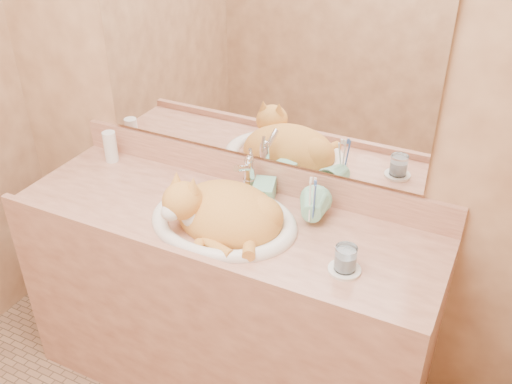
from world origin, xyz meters
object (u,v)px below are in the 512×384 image
at_px(sink_basin, 223,204).
at_px(cat, 222,211).
at_px(toothbrush_cup, 311,216).
at_px(water_glass, 346,258).
at_px(vanity_counter, 225,306).
at_px(soap_dispenser, 261,189).

xyz_separation_m(sink_basin, cat, (0.00, -0.02, -0.02)).
height_order(sink_basin, cat, cat).
xyz_separation_m(sink_basin, toothbrush_cup, (0.29, 0.11, -0.03)).
relative_size(sink_basin, toothbrush_cup, 4.46).
bearing_deg(water_glass, vanity_counter, 170.57).
bearing_deg(vanity_counter, cat, -59.55).
bearing_deg(toothbrush_cup, soap_dispenser, 170.65).
bearing_deg(water_glass, sink_basin, 172.57).
bearing_deg(toothbrush_cup, water_glass, -42.67).
height_order(cat, water_glass, cat).
bearing_deg(soap_dispenser, sink_basin, -136.79).
xyz_separation_m(cat, soap_dispenser, (0.08, 0.16, 0.02)).
xyz_separation_m(vanity_counter, water_glass, (0.49, -0.08, 0.48)).
xyz_separation_m(sink_basin, soap_dispenser, (0.08, 0.14, 0.00)).
bearing_deg(soap_dispenser, vanity_counter, -146.32).
distance_m(toothbrush_cup, water_glass, 0.25).
relative_size(cat, soap_dispenser, 2.30).
bearing_deg(sink_basin, cat, -76.66).
xyz_separation_m(sink_basin, water_glass, (0.47, -0.06, -0.03)).
xyz_separation_m(vanity_counter, toothbrush_cup, (0.31, 0.09, 0.48)).
xyz_separation_m(soap_dispenser, water_glass, (0.39, -0.20, -0.04)).
bearing_deg(water_glass, soap_dispenser, 152.70).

